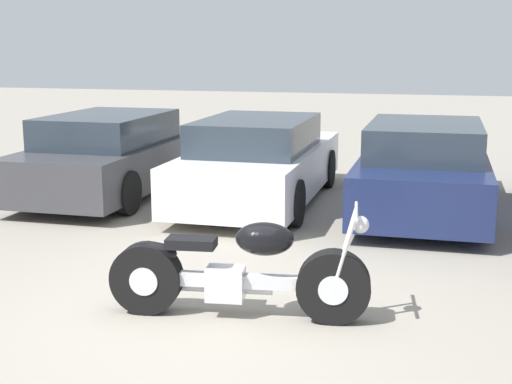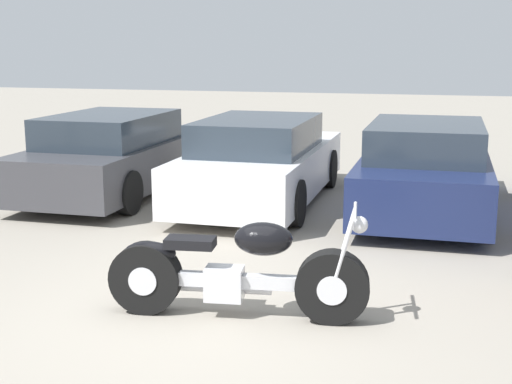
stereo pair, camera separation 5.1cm
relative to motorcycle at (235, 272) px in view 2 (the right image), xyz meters
The scene contains 5 objects.
ground_plane 0.56m from the motorcycle, 143.97° to the right, with size 60.00×60.00×0.00m, color gray.
motorcycle is the anchor object (origin of this frame).
parked_car_dark_grey 5.85m from the motorcycle, 126.15° to the left, with size 1.84×4.53×1.33m.
parked_car_white 4.77m from the motorcycle, 101.84° to the left, with size 1.84×4.53×1.33m.
parked_car_navy 4.93m from the motorcycle, 72.37° to the left, with size 1.84×4.53×1.33m.
Camera 2 is at (2.06, -5.62, 2.43)m, focal length 50.00 mm.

